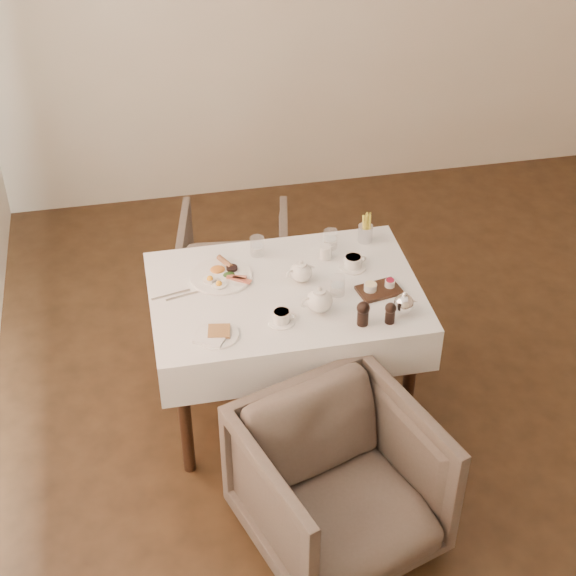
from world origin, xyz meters
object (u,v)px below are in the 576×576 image
(teapot_centre, at_px, (301,271))
(table, at_px, (285,309))
(armchair_far, at_px, (235,262))
(breakfast_plate, at_px, (222,275))
(armchair_near, at_px, (339,485))

(teapot_centre, bearing_deg, table, -162.02)
(armchair_far, height_order, teapot_centre, teapot_centre)
(armchair_far, bearing_deg, table, 107.99)
(armchair_far, xyz_separation_m, teapot_centre, (0.21, -0.86, 0.52))
(table, height_order, breakfast_plate, breakfast_plate)
(table, distance_m, breakfast_plate, 0.35)
(teapot_centre, bearing_deg, armchair_near, -106.15)
(armchair_near, bearing_deg, armchair_far, 77.19)
(table, xyz_separation_m, teapot_centre, (0.09, 0.06, 0.18))
(table, height_order, armchair_far, table)
(table, xyz_separation_m, armchair_far, (-0.12, 0.92, -0.35))
(armchair_near, relative_size, breakfast_plate, 2.58)
(breakfast_plate, distance_m, teapot_centre, 0.39)
(armchair_near, height_order, armchair_far, armchair_near)
(table, distance_m, armchair_near, 0.92)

